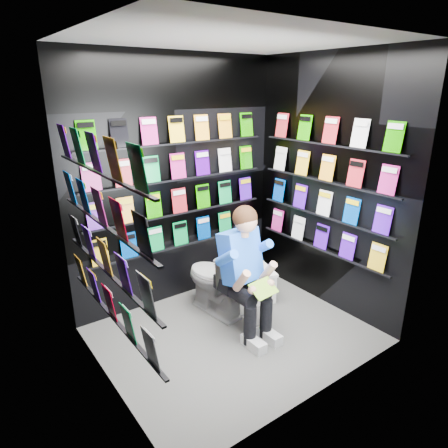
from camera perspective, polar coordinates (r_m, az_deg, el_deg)
floor at (r=3.99m, az=1.43°, el=-15.48°), size 2.40×2.40×0.00m
ceiling at (r=3.31m, az=1.83°, el=24.88°), size 2.40×2.40×0.00m
wall_back at (r=4.24m, az=-6.70°, el=5.77°), size 2.40×0.04×2.60m
wall_front at (r=2.75m, az=14.42°, el=-2.08°), size 2.40×0.04×2.60m
wall_left at (r=2.89m, az=-17.60°, el=-1.31°), size 0.04×2.00×2.60m
wall_right at (r=4.25m, az=14.61°, el=5.31°), size 0.04×2.00×2.60m
comics_back at (r=4.21m, az=-6.50°, el=5.77°), size 2.10×0.06×1.37m
comics_left at (r=2.90m, az=-17.05°, el=-1.10°), size 0.06×1.70×1.37m
comics_right at (r=4.22m, az=14.35°, el=5.33°), size 0.06×1.70×1.37m
toilet at (r=4.18m, az=-1.12°, el=-7.93°), size 0.49×0.79×0.73m
longbox at (r=4.57m, az=5.00°, el=-8.45°), size 0.35×0.47×0.32m
longbox_lid at (r=4.49m, az=5.06°, el=-6.47°), size 0.37×0.50×0.03m
reader at (r=3.74m, az=2.20°, el=-4.69°), size 0.58×0.79×1.36m
held_comic at (r=3.57m, az=5.67°, el=-9.14°), size 0.27×0.18×0.11m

